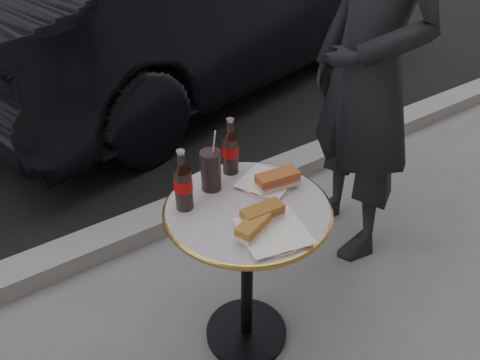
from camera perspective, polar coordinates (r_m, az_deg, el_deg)
ground at (r=2.23m, az=0.77°, el=-18.24°), size 80.00×80.00×0.00m
asphalt_road at (r=6.40m, az=-27.16°, el=14.76°), size 40.00×8.00×0.00m
curb at (r=2.75m, az=-10.18°, el=-4.98°), size 40.00×0.20×0.12m
bistro_table at (r=1.95m, az=0.85°, el=-11.73°), size 0.62×0.62×0.73m
plate_left at (r=1.59m, az=4.05°, el=-6.44°), size 0.30×0.30×0.01m
plate_right at (r=1.82m, az=3.23°, el=-0.35°), size 0.24×0.24×0.01m
sandwich_left_a at (r=1.56m, az=1.60°, el=-5.80°), size 0.15×0.11×0.05m
sandwich_left_b at (r=1.61m, az=2.74°, el=-4.21°), size 0.15×0.08×0.05m
sandwich_right at (r=1.78m, az=4.58°, el=-0.05°), size 0.17×0.10×0.06m
cola_bottle_left at (r=1.64m, az=-6.99°, el=0.01°), size 0.08×0.08×0.24m
cola_bottle_right at (r=1.83m, az=-1.18°, el=4.17°), size 0.08×0.08×0.24m
cola_glass at (r=1.76m, az=-3.58°, el=1.20°), size 0.09×0.09×0.16m
parked_car at (r=4.42m, az=-3.86°, el=21.02°), size 2.71×4.82×1.50m
pedestrian at (r=2.28m, az=15.47°, el=12.35°), size 0.59×0.78×1.93m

